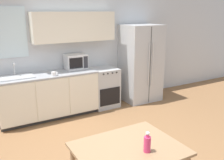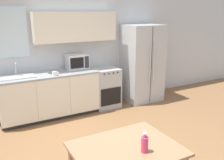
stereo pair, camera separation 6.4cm
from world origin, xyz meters
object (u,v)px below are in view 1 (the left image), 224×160
object	(u,v)px
dining_table	(129,156)
drink_bottle	(147,144)
refrigerator	(141,63)
microwave	(76,62)
oven_range	(103,87)
coffee_mug	(54,74)

from	to	relation	value
dining_table	drink_bottle	distance (m)	0.28
refrigerator	dining_table	size ratio (longest dim) A/B	1.66
refrigerator	microwave	xyz separation A→B (m)	(-1.60, 0.18, 0.17)
oven_range	drink_bottle	size ratio (longest dim) A/B	4.11
coffee_mug	dining_table	bearing A→B (deg)	-90.33
refrigerator	oven_range	bearing A→B (deg)	176.91
refrigerator	drink_bottle	world-z (taller)	refrigerator
refrigerator	coffee_mug	size ratio (longest dim) A/B	15.32
dining_table	microwave	bearing A→B (deg)	78.41
oven_range	coffee_mug	xyz separation A→B (m)	(-1.21, -0.25, 0.52)
refrigerator	microwave	distance (m)	1.62
drink_bottle	refrigerator	bearing A→B (deg)	55.15
refrigerator	coffee_mug	world-z (taller)	refrigerator
microwave	refrigerator	bearing A→B (deg)	-6.54
coffee_mug	drink_bottle	xyz separation A→B (m)	(0.11, -2.83, -0.13)
oven_range	microwave	bearing A→B (deg)	167.86
coffee_mug	dining_table	world-z (taller)	coffee_mug
coffee_mug	oven_range	bearing A→B (deg)	11.49
dining_table	drink_bottle	xyz separation A→B (m)	(0.12, -0.16, 0.19)
oven_range	refrigerator	world-z (taller)	refrigerator
refrigerator	microwave	world-z (taller)	refrigerator
drink_bottle	coffee_mug	bearing A→B (deg)	92.14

